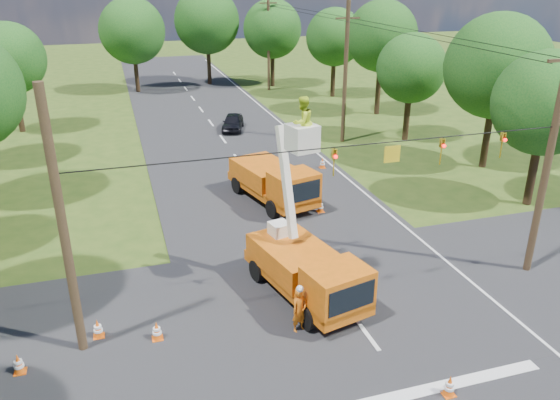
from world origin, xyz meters
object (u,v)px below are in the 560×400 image
object	(u,v)px
ground_worker	(300,310)
traffic_cone_3	(321,206)
pole_right_near	(549,156)
traffic_cone_7	(322,163)
traffic_cone_5	(98,329)
tree_far_b	(207,21)
pole_right_far	(269,41)
traffic_cone_6	(19,364)
second_truck	(274,182)
pole_right_mid	(345,72)
bucket_truck	(307,259)
traffic_cone_2	(312,241)
tree_right_c	(411,68)
traffic_cone_4	(157,331)
tree_right_e	(335,37)
tree_right_b	(497,66)
traffic_cone_1	(449,386)
tree_far_c	(272,29)
tree_left_f	(9,58)
pole_left	(63,229)
tree_far_a	(132,31)
tree_right_d	(382,36)
distant_car	(233,122)
tree_right_a	(546,103)

from	to	relation	value
ground_worker	traffic_cone_3	xyz separation A→B (m)	(4.41, 9.42, -0.49)
pole_right_near	traffic_cone_7	bearing A→B (deg)	103.91
traffic_cone_5	tree_far_b	size ratio (longest dim) A/B	0.07
pole_right_far	traffic_cone_6	bearing A→B (deg)	-116.05
pole_right_far	tree_far_b	xyz separation A→B (m)	(-5.50, 5.00, 1.70)
second_truck	pole_right_mid	xyz separation A→B (m)	(8.23, 9.76, 3.88)
bucket_truck	ground_worker	distance (m)	2.33
traffic_cone_2	bucket_truck	bearing A→B (deg)	-113.48
traffic_cone_7	tree_right_c	distance (m)	10.61
traffic_cone_4	tree_right_e	xyz separation A→B (m)	(20.85, 35.23, 5.45)
traffic_cone_5	pole_right_near	world-z (taller)	pole_right_near
tree_right_e	traffic_cone_4	bearing A→B (deg)	-120.62
bucket_truck	tree_far_b	size ratio (longest dim) A/B	0.76
traffic_cone_6	tree_right_b	bearing A→B (deg)	25.68
traffic_cone_1	tree_right_e	bearing A→B (deg)	72.56
tree_far_c	bucket_truck	bearing A→B (deg)	-104.60
traffic_cone_5	tree_far_c	size ratio (longest dim) A/B	0.08
pole_right_near	tree_left_f	bearing A→B (deg)	127.84
pole_left	tree_right_b	world-z (taller)	tree_right_b
ground_worker	tree_right_c	xyz separation A→B (m)	(15.38, 20.19, 4.46)
pole_right_mid	pole_right_near	bearing A→B (deg)	-90.00
traffic_cone_7	tree_right_c	xyz separation A→B (m)	(8.34, 4.28, 4.95)
pole_right_far	tree_left_f	world-z (taller)	pole_right_far
tree_far_a	tree_far_c	size ratio (longest dim) A/B	1.04
traffic_cone_4	bucket_truck	bearing A→B (deg)	9.79
traffic_cone_2	tree_right_d	distance (m)	27.38
tree_right_b	traffic_cone_7	bearing A→B (deg)	164.98
distant_car	tree_right_d	xyz separation A→B (m)	(13.47, 1.57, 6.03)
traffic_cone_1	tree_right_a	distance (m)	17.75
distant_car	tree_right_a	world-z (taller)	tree_right_a
pole_right_far	traffic_cone_4	bearing A→B (deg)	-111.13
tree_right_b	tree_far_a	world-z (taller)	tree_right_b
tree_right_a	tree_right_b	world-z (taller)	tree_right_b
tree_left_f	bucket_truck	bearing A→B (deg)	-65.10
ground_worker	tree_right_a	size ratio (longest dim) A/B	0.21
ground_worker	bucket_truck	bearing A→B (deg)	44.58
traffic_cone_6	tree_far_c	xyz separation A→B (m)	(20.89, 42.69, 5.70)
traffic_cone_7	tree_far_c	world-z (taller)	tree_far_c
tree_right_d	traffic_cone_4	bearing A→B (deg)	-128.74
tree_far_c	traffic_cone_2	bearing A→B (deg)	-103.64
traffic_cone_3	traffic_cone_4	bearing A→B (deg)	-137.63
traffic_cone_1	pole_right_far	xyz separation A→B (m)	(7.44, 45.55, 4.75)
bucket_truck	distant_car	xyz separation A→B (m)	(2.56, 24.65, -1.04)
second_truck	pole_right_near	bearing A→B (deg)	-65.32
bucket_truck	tree_right_e	xyz separation A→B (m)	(15.04, 34.23, 4.13)
tree_left_f	tree_right_b	distance (m)	34.82
distant_car	tree_right_b	distance (m)	20.02
ground_worker	pole_left	xyz separation A→B (m)	(-7.32, 1.19, 3.65)
tree_right_e	pole_right_near	bearing A→B (deg)	-98.61
pole_right_far	pole_left	world-z (taller)	pole_right_far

